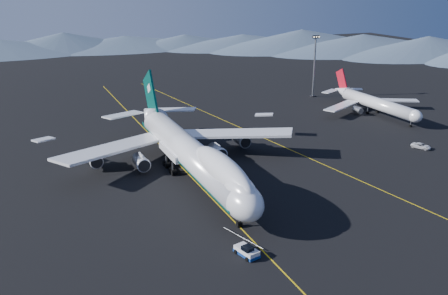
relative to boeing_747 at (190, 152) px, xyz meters
name	(u,v)px	position (x,y,z in m)	size (l,w,h in m)	color
ground	(190,176)	(0.00, -0.03, -5.81)	(500.00, 500.00, 0.00)	black
taxiway_line_main	(190,176)	(0.00, -0.03, -5.80)	(0.25, 220.00, 0.01)	gold
taxiway_line_side	(284,147)	(30.00, 9.97, -5.80)	(0.25, 200.00, 0.01)	gold
boeing_747	(190,152)	(0.00, 0.00, 0.00)	(59.62, 72.43, 19.37)	silver
pushback_tug	(247,252)	(-3.00, -35.95, -5.21)	(3.36, 4.84, 1.93)	silver
second_jet	(374,103)	(74.72, 29.01, -2.09)	(38.27, 43.24, 12.31)	silver
service_van	(421,146)	(62.72, -5.28, -5.11)	(2.33, 5.06, 1.41)	silver
floodlight_mast	(314,66)	(70.35, 59.13, 5.84)	(2.84, 2.13, 22.99)	black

